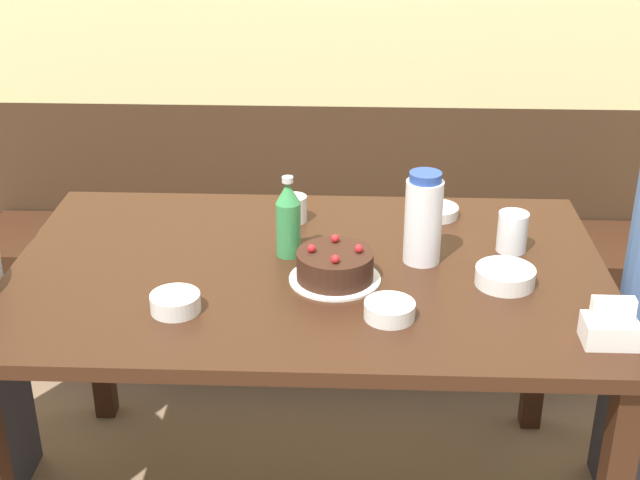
# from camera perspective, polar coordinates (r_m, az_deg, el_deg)

# --- Properties ---
(bench_seat) EXTENTS (2.35, 0.38, 0.44)m
(bench_seat) POSITION_cam_1_polar(r_m,az_deg,el_deg) (3.14, 0.11, -3.47)
(bench_seat) COLOR #381E11
(bench_seat) RESTS_ON ground_plane
(dining_table) EXTENTS (1.45, 0.91, 0.75)m
(dining_table) POSITION_cam_1_polar(r_m,az_deg,el_deg) (2.20, -0.75, -3.73)
(dining_table) COLOR #381E11
(dining_table) RESTS_ON ground_plane
(birthday_cake) EXTENTS (0.22, 0.22, 0.09)m
(birthday_cake) POSITION_cam_1_polar(r_m,az_deg,el_deg) (2.09, 0.96, -1.71)
(birthday_cake) COLOR white
(birthday_cake) RESTS_ON dining_table
(water_pitcher) EXTENTS (0.09, 0.09, 0.23)m
(water_pitcher) POSITION_cam_1_polar(r_m,az_deg,el_deg) (2.16, 6.63, 1.37)
(water_pitcher) COLOR white
(water_pitcher) RESTS_ON dining_table
(soju_bottle) EXTENTS (0.06, 0.06, 0.21)m
(soju_bottle) POSITION_cam_1_polar(r_m,az_deg,el_deg) (2.18, -2.05, 1.38)
(soju_bottle) COLOR #388E4C
(soju_bottle) RESTS_ON dining_table
(napkin_holder) EXTENTS (0.11, 0.08, 0.11)m
(napkin_holder) POSITION_cam_1_polar(r_m,az_deg,el_deg) (1.94, 18.08, -5.30)
(napkin_holder) COLOR white
(napkin_holder) RESTS_ON dining_table
(bowl_soup_white) EXTENTS (0.14, 0.14, 0.04)m
(bowl_soup_white) POSITION_cam_1_polar(r_m,az_deg,el_deg) (2.12, 11.76, -2.29)
(bowl_soup_white) COLOR white
(bowl_soup_white) RESTS_ON dining_table
(bowl_rice_small) EXTENTS (0.12, 0.12, 0.03)m
(bowl_rice_small) POSITION_cam_1_polar(r_m,az_deg,el_deg) (2.46, 7.46, 1.84)
(bowl_rice_small) COLOR white
(bowl_rice_small) RESTS_ON dining_table
(bowl_side_dish) EXTENTS (0.11, 0.11, 0.04)m
(bowl_side_dish) POSITION_cam_1_polar(r_m,az_deg,el_deg) (1.95, 4.47, -4.50)
(bowl_side_dish) COLOR white
(bowl_side_dish) RESTS_ON dining_table
(bowl_sauce_shallow) EXTENTS (0.11, 0.11, 0.04)m
(bowl_sauce_shallow) POSITION_cam_1_polar(r_m,az_deg,el_deg) (1.99, -9.24, -3.98)
(bowl_sauce_shallow) COLOR white
(bowl_sauce_shallow) RESTS_ON dining_table
(glass_water_tall) EXTENTS (0.08, 0.08, 0.10)m
(glass_water_tall) POSITION_cam_1_polar(r_m,az_deg,el_deg) (2.28, 12.21, 0.51)
(glass_water_tall) COLOR silver
(glass_water_tall) RESTS_ON dining_table
(glass_tumbler_short) EXTENTS (0.07, 0.07, 0.07)m
(glass_tumbler_short) POSITION_cam_1_polar(r_m,az_deg,el_deg) (2.40, -1.68, 2.02)
(glass_tumbler_short) COLOR silver
(glass_tumbler_short) RESTS_ON dining_table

